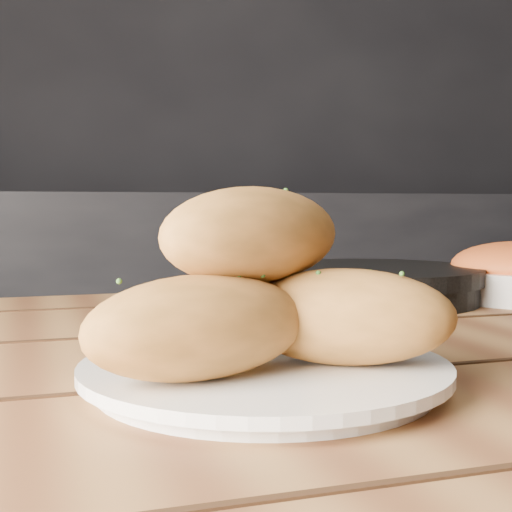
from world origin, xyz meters
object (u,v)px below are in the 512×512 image
at_px(bread_rolls, 259,296).
at_px(skillet, 373,283).
at_px(plate, 265,374).
at_px(table, 333,453).

distance_m(bread_rolls, skillet, 0.47).
bearing_deg(plate, skillet, 53.60).
bearing_deg(table, bread_rolls, -131.99).
xyz_separation_m(table, skillet, (0.17, 0.25, 0.12)).
distance_m(plate, skillet, 0.46).
bearing_deg(skillet, plate, -126.40).
height_order(table, plate, plate).
bearing_deg(plate, bread_rolls, -149.04).
relative_size(bread_rolls, skillet, 0.66).
relative_size(table, plate, 5.85).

